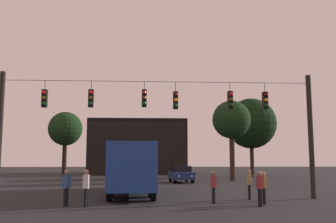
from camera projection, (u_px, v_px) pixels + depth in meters
ground_plane at (154, 185)px, 32.05m from camera, size 168.00×168.00×0.00m
overhead_signal_span at (159, 122)px, 20.48m from camera, size 17.03×0.44×6.79m
city_bus at (131, 163)px, 23.60m from camera, size 3.03×11.11×3.00m
car_near_right at (181, 174)px, 35.27m from camera, size 2.18×4.45×1.52m
pedestrian_crossing_left at (213, 185)px, 18.32m from camera, size 0.25×0.37×1.54m
pedestrian_crossing_center at (264, 186)px, 17.95m from camera, size 0.30×0.40×1.51m
pedestrian_crossing_right at (86, 186)px, 16.93m from camera, size 0.26×0.37×1.65m
pedestrian_near_bus at (249, 183)px, 20.06m from camera, size 0.30×0.40×1.56m
pedestrian_trailing at (66, 186)px, 17.24m from camera, size 0.36×0.42×1.63m
pedestrian_far_side at (260, 186)px, 17.14m from camera, size 0.27×0.38×1.58m
corner_building at (138, 148)px, 59.62m from camera, size 14.10×13.73×7.93m
tree_left_silhouette at (231, 120)px, 38.65m from camera, size 3.89×3.89×8.11m
tree_behind_building at (251, 124)px, 47.74m from camera, size 6.31×6.31×9.79m
tree_right_far at (65, 129)px, 44.01m from camera, size 3.92×3.92×7.64m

